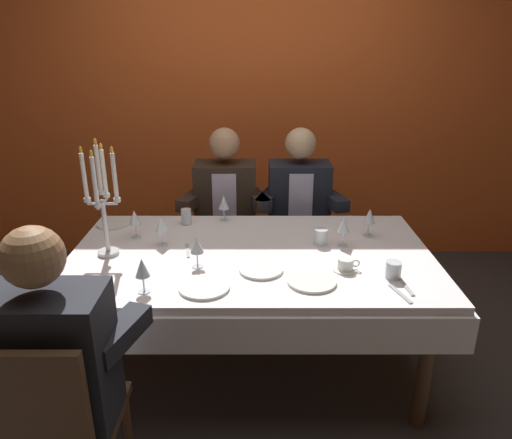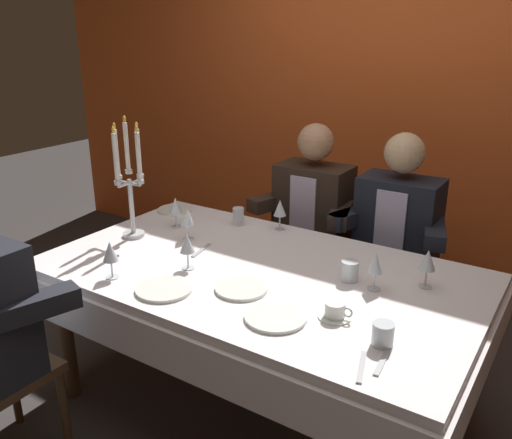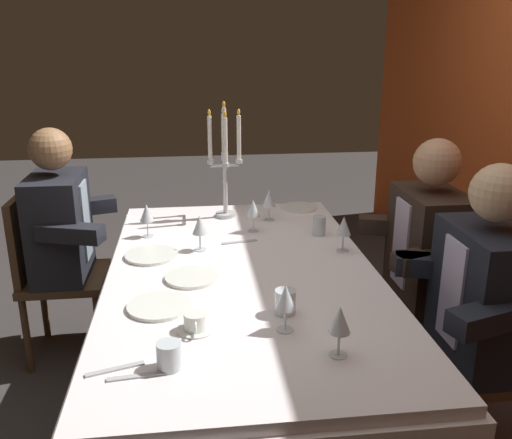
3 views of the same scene
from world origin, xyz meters
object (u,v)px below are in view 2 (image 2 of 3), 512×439
water_tumbler_1 (238,216)px  wine_glass_4 (376,263)px  water_tumbler_2 (350,271)px  coffee_cup_0 (335,311)px  candelabra (129,181)px  wine_glass_2 (188,218)px  dinner_plate_1 (276,317)px  seated_diner_1 (314,209)px  seated_diner_2 (398,225)px  wine_glass_0 (176,206)px  wine_glass_5 (187,244)px  dinner_plate_3 (164,289)px  wine_glass_6 (110,253)px  wine_glass_3 (280,209)px  dinner_plate_2 (175,210)px  dinner_plate_0 (241,288)px  dining_table (259,293)px  wine_glass_1 (428,261)px  water_tumbler_0 (383,334)px

water_tumbler_1 → wine_glass_4: bearing=-19.7°
water_tumbler_2 → coffee_cup_0: bearing=-75.3°
wine_glass_4 → coffee_cup_0: bearing=-96.8°
candelabra → wine_glass_2: 0.34m
dinner_plate_1 → seated_diner_1: bearing=111.2°
wine_glass_4 → seated_diner_2: bearing=102.2°
wine_glass_0 → wine_glass_5: 0.54m
dinner_plate_3 → wine_glass_6: bearing=-173.2°
wine_glass_2 → wine_glass_3: (0.31, 0.37, 0.00)m
water_tumbler_2 → wine_glass_3: bearing=147.1°
dinner_plate_3 → seated_diner_1: bearing=89.0°
dinner_plate_3 → seated_diner_1: seated_diner_1 is taller
dinner_plate_1 → dinner_plate_2: bearing=147.1°
wine_glass_5 → wine_glass_6: same height
dinner_plate_0 → dinner_plate_3: (-0.26, -0.17, 0.00)m
dining_table → wine_glass_1: 0.74m
dinner_plate_2 → water_tumbler_2: 1.25m
wine_glass_5 → water_tumbler_0: size_ratio=2.00×
dinner_plate_1 → wine_glass_0: wine_glass_0 is taller
dinner_plate_0 → wine_glass_4: (0.45, 0.30, 0.11)m
candelabra → wine_glass_1: (1.41, 0.24, -0.18)m
wine_glass_6 → seated_diner_1: 1.34m
wine_glass_3 → wine_glass_6: 0.93m
dinner_plate_0 → water_tumbler_1: water_tumbler_1 is taller
wine_glass_1 → water_tumbler_1: size_ratio=1.73×
wine_glass_3 → wine_glass_5: size_ratio=1.00×
water_tumbler_2 → seated_diner_2: bearing=94.1°
dining_table → wine_glass_1: wine_glass_1 is taller
candelabra → wine_glass_3: bearing=40.3°
dinner_plate_1 → water_tumbler_2: size_ratio=2.63×
dinner_plate_1 → dinner_plate_3: bearing=-173.5°
wine_glass_1 → water_tumbler_0: 0.51m
wine_glass_3 → wine_glass_4: bearing=-29.4°
dinner_plate_0 → coffee_cup_0: size_ratio=1.63×
water_tumbler_1 → coffee_cup_0: size_ratio=0.72×
dinner_plate_2 → wine_glass_2: 0.47m
dinner_plate_0 → wine_glass_2: 0.63m
dinner_plate_2 → wine_glass_0: (0.18, -0.20, 0.11)m
wine_glass_3 → water_tumbler_2: size_ratio=1.87×
wine_glass_5 → water_tumbler_1: bearing=103.0°
water_tumbler_0 → dinner_plate_2: bearing=155.8°
wine_glass_0 → wine_glass_4: same height
seated_diner_2 → coffee_cup_0: bearing=-82.8°
water_tumbler_0 → seated_diner_1: size_ratio=0.07×
water_tumbler_1 → seated_diner_2: 0.87m
dinner_plate_3 → wine_glass_5: size_ratio=1.42×
wine_glass_1 → wine_glass_0: bearing=-179.0°
water_tumbler_1 → seated_diner_2: seated_diner_2 is taller
dining_table → wine_glass_1: size_ratio=11.83×
dinner_plate_2 → dinner_plate_3: same height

